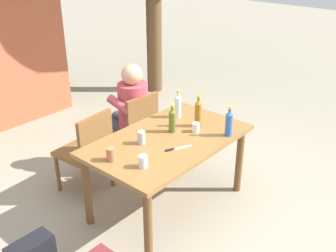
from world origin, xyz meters
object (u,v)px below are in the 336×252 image
chair_far_left (88,149)px  bottle_clear (178,106)px  bottle_olive (172,120)px  cup_glass (143,161)px  dining_table (168,147)px  cup_steel (141,138)px  person_in_white_shirt (128,110)px  bottle_blue (229,123)px  cup_white (196,127)px  cup_terracotta (111,154)px  bottle_amber (198,113)px  chair_far_right (136,127)px  table_knife (177,149)px

chair_far_left → bottle_clear: (0.73, -0.52, 0.37)m
bottle_olive → cup_glass: size_ratio=2.70×
dining_table → cup_steel: bearing=154.1°
person_in_white_shirt → bottle_blue: size_ratio=4.14×
cup_white → bottle_olive: bearing=131.2°
bottle_blue → cup_steel: bottle_blue is taller
bottle_blue → cup_steel: (-0.62, 0.48, -0.07)m
chair_far_left → cup_terracotta: bearing=-112.0°
bottle_olive → cup_glass: 0.66m
bottle_olive → bottle_clear: size_ratio=0.95×
bottle_olive → bottle_amber: (0.25, -0.10, 0.02)m
chair_far_left → cup_steel: bearing=-81.1°
chair_far_left → cup_white: 1.07m
chair_far_right → bottle_olive: bottle_olive is taller
dining_table → cup_terracotta: 0.61m
cup_white → table_knife: (-0.37, -0.08, -0.04)m
bottle_olive → bottle_amber: bottle_amber is taller
dining_table → cup_white: size_ratio=17.10×
bottle_blue → cup_terracotta: 1.09m
bottle_clear → cup_white: bottle_clear is taller
bottle_clear → bottle_amber: (-0.03, -0.27, 0.01)m
bottle_olive → bottle_clear: (0.28, 0.17, 0.01)m
cup_glass → cup_terracotta: cup_terracotta is taller
bottle_olive → table_knife: bearing=-133.3°
cup_steel → cup_glass: bearing=-133.9°
chair_far_right → chair_far_left: bearing=180.0°
chair_far_left → cup_terracotta: chair_far_left is taller
cup_white → bottle_clear: bearing=66.7°
bottle_olive → table_knife: 0.35m
bottle_olive → person_in_white_shirt: bearing=75.4°
chair_far_right → bottle_clear: size_ratio=3.04×
bottle_olive → cup_white: 0.23m
bottle_clear → cup_glass: 0.99m
chair_far_left → cup_glass: size_ratio=8.66×
person_in_white_shirt → cup_white: person_in_white_shirt is taller
person_in_white_shirt → bottle_clear: (0.08, -0.63, 0.20)m
bottle_blue → table_knife: (-0.50, 0.19, -0.12)m
table_knife → cup_white: bearing=11.9°
bottle_clear → cup_terracotta: bearing=-172.6°
bottle_blue → person_in_white_shirt: bearing=93.0°
dining_table → bottle_amber: bearing=-7.5°
chair_far_left → cup_glass: chair_far_left is taller
cup_terracotta → table_knife: cup_terracotta is taller
cup_white → person_in_white_shirt: bearing=86.1°
chair_far_right → cup_terracotta: size_ratio=7.82×
bottle_amber → cup_terracotta: bottle_amber is taller
bottle_olive → bottle_blue: bottle_blue is taller
chair_far_right → chair_far_left: same height
bottle_clear → cup_steel: (-0.63, -0.11, -0.07)m
chair_far_right → cup_white: 0.90m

